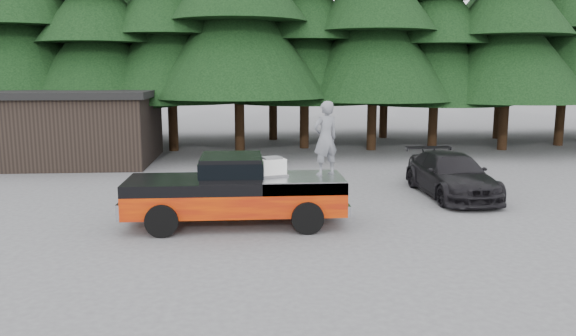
{
  "coord_description": "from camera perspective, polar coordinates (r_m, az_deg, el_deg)",
  "views": [
    {
      "loc": [
        -0.72,
        -14.34,
        4.13
      ],
      "look_at": [
        0.38,
        0.0,
        1.65
      ],
      "focal_mm": 35.0,
      "sensor_mm": 36.0,
      "label": 1
    }
  ],
  "objects": [
    {
      "name": "treeline",
      "position": [
        31.77,
        -2.4,
        16.26
      ],
      "size": [
        60.15,
        16.05,
        17.5
      ],
      "color": "black",
      "rests_on": "ground"
    },
    {
      "name": "truck_cab",
      "position": [
        15.11,
        -5.77,
        0.18
      ],
      "size": [
        1.66,
        1.9,
        0.59
      ],
      "primitive_type": "cube",
      "color": "black",
      "rests_on": "pickup_truck"
    },
    {
      "name": "man_on_bed",
      "position": [
        15.31,
        3.83,
        3.04
      ],
      "size": [
        0.87,
        0.74,
        2.02
      ],
      "primitive_type": "imported",
      "rotation": [
        0.0,
        0.0,
        3.55
      ],
      "color": "slate",
      "rests_on": "pickup_truck"
    },
    {
      "name": "pickup_truck",
      "position": [
        15.29,
        -5.33,
        -3.36
      ],
      "size": [
        6.0,
        2.04,
        1.33
      ],
      "primitive_type": null,
      "color": "#C93C00",
      "rests_on": "ground"
    },
    {
      "name": "parked_car",
      "position": [
        19.58,
        16.24,
        -0.67
      ],
      "size": [
        2.12,
        4.96,
        1.43
      ],
      "primitive_type": "imported",
      "rotation": [
        0.0,
        0.0,
        0.02
      ],
      "color": "black",
      "rests_on": "ground"
    },
    {
      "name": "utility_building",
      "position": [
        27.72,
        -21.8,
        3.97
      ],
      "size": [
        8.4,
        6.4,
        3.3
      ],
      "color": "black",
      "rests_on": "ground"
    },
    {
      "name": "air_compressor",
      "position": [
        15.22,
        -1.66,
        0.04
      ],
      "size": [
        0.8,
        0.73,
        0.46
      ],
      "primitive_type": "cube",
      "rotation": [
        0.0,
        0.0,
        0.32
      ],
      "color": "silver",
      "rests_on": "pickup_truck"
    },
    {
      "name": "ground",
      "position": [
        14.94,
        -1.47,
        -6.28
      ],
      "size": [
        120.0,
        120.0,
        0.0
      ],
      "primitive_type": "plane",
      "color": "#4B4A4D",
      "rests_on": "ground"
    }
  ]
}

